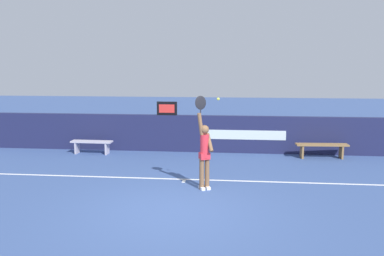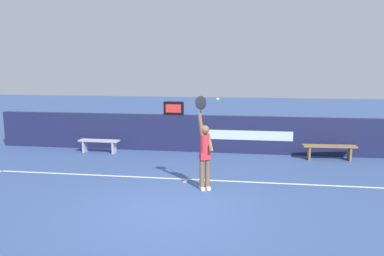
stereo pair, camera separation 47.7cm
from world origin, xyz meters
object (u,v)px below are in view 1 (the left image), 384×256
Objects in this scene: speed_display at (167,108)px; courtside_bench_near at (92,144)px; courtside_bench_far at (322,147)px; tennis_ball at (218,99)px; tennis_player at (204,151)px.

courtside_bench_near is at bearing -164.13° from speed_display.
courtside_bench_far is (5.30, -0.58, -1.17)m from speed_display.
speed_display is 0.49× the size of courtside_bench_near.
tennis_ball is at bearing -130.36° from courtside_bench_far.
speed_display is at bearing 15.87° from courtside_bench_near.
courtside_bench_near is 7.86m from courtside_bench_far.
tennis_player reaches higher than tennis_ball.
tennis_player reaches higher than courtside_bench_near.
tennis_player is at bearing -135.13° from courtside_bench_far.
tennis_ball reaches higher than courtside_bench_far.
speed_display is at bearing 173.71° from courtside_bench_far.
tennis_ball is 0.05× the size of courtside_bench_near.
tennis_player is at bearing -39.98° from courtside_bench_near.
courtside_bench_near is at bearing 140.12° from tennis_ball.
speed_display is 5.46m from courtside_bench_far.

